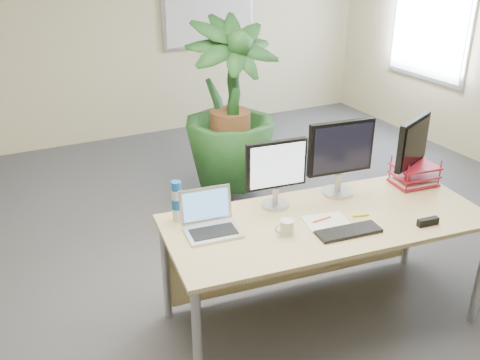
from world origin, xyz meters
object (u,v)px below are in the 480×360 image
desk (317,233)px  monitor_left (276,170)px  monitor_right (341,153)px  floor_plant (230,126)px  laptop (210,221)px

desk → monitor_left: bearing=140.2°
desk → monitor_left: size_ratio=4.65×
desk → monitor_left: 0.53m
desk → monitor_right: 0.57m
desk → floor_plant: floor_plant is taller
monitor_left → laptop: bearing=-170.1°
floor_plant → monitor_right: (-0.02, -1.80, 0.36)m
desk → floor_plant: 1.97m
monitor_right → laptop: monitor_right is taller
floor_plant → laptop: size_ratio=4.14×
monitor_right → laptop: (-1.00, -0.06, -0.25)m
floor_plant → monitor_right: size_ratio=2.80×
monitor_right → laptop: bearing=-176.6°
floor_plant → desk: bearing=-98.2°
desk → monitor_left: monitor_left is taller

